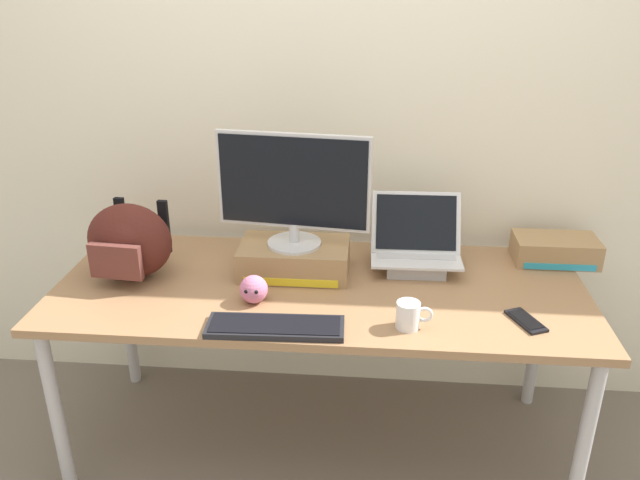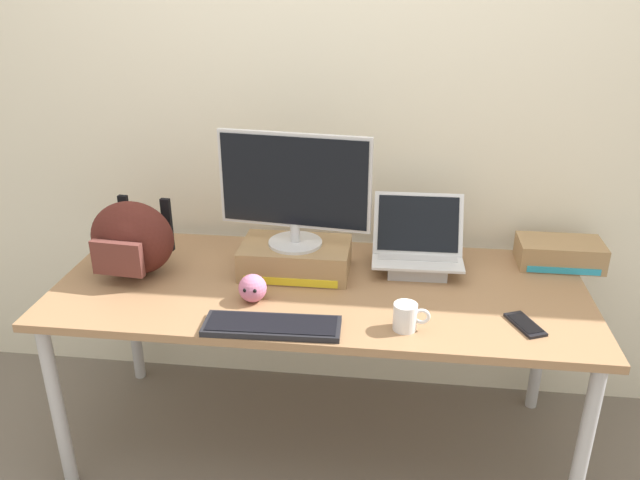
% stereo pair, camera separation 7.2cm
% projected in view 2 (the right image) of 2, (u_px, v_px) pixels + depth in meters
% --- Properties ---
extents(ground_plane, '(20.00, 20.00, 0.00)m').
position_uv_depth(ground_plane, '(320.00, 441.00, 2.63)').
color(ground_plane, '#70665B').
extents(back_wall, '(7.00, 0.10, 2.60)m').
position_uv_depth(back_wall, '(335.00, 103.00, 2.56)').
color(back_wall, silver).
rests_on(back_wall, ground).
extents(desk, '(1.94, 0.81, 0.73)m').
position_uv_depth(desk, '(320.00, 299.00, 2.36)').
color(desk, '#99704C').
rests_on(desk, ground).
extents(toner_box_yellow, '(0.41, 0.26, 0.12)m').
position_uv_depth(toner_box_yellow, '(296.00, 258.00, 2.41)').
color(toner_box_yellow, '#9E7A51').
rests_on(toner_box_yellow, desk).
extents(desktop_monitor, '(0.57, 0.20, 0.43)m').
position_uv_depth(desktop_monitor, '(294.00, 189.00, 2.29)').
color(desktop_monitor, silver).
rests_on(desktop_monitor, toner_box_yellow).
extents(open_laptop, '(0.35, 0.25, 0.28)m').
position_uv_depth(open_laptop, '(417.00, 255.00, 2.43)').
color(open_laptop, '#ADADB2').
rests_on(open_laptop, desk).
extents(external_keyboard, '(0.45, 0.16, 0.02)m').
position_uv_depth(external_keyboard, '(272.00, 326.00, 2.05)').
color(external_keyboard, black).
rests_on(external_keyboard, desk).
extents(messenger_backpack, '(0.34, 0.28, 0.29)m').
position_uv_depth(messenger_backpack, '(132.00, 239.00, 2.37)').
color(messenger_backpack, '#4C1E19').
rests_on(messenger_backpack, desk).
extents(coffee_mug, '(0.12, 0.08, 0.09)m').
position_uv_depth(coffee_mug, '(406.00, 317.00, 2.03)').
color(coffee_mug, silver).
rests_on(coffee_mug, desk).
extents(cell_phone, '(0.12, 0.17, 0.01)m').
position_uv_depth(cell_phone, '(525.00, 324.00, 2.07)').
color(cell_phone, black).
rests_on(cell_phone, desk).
extents(plush_toy, '(0.10, 0.10, 0.10)m').
position_uv_depth(plush_toy, '(253.00, 288.00, 2.20)').
color(plush_toy, '#CC7099').
rests_on(plush_toy, desk).
extents(toner_box_cyan, '(0.32, 0.18, 0.10)m').
position_uv_depth(toner_box_cyan, '(560.00, 253.00, 2.47)').
color(toner_box_cyan, '#9E7A51').
rests_on(toner_box_cyan, desk).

